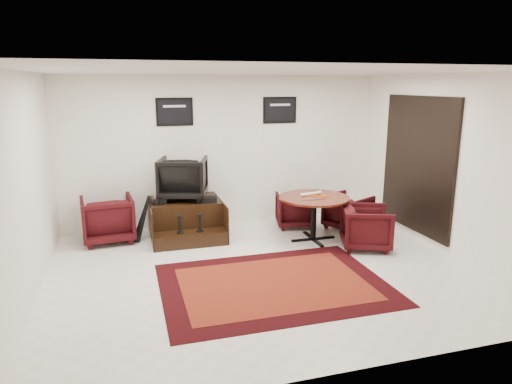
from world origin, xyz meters
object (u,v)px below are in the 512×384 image
at_px(meeting_table, 314,202).
at_px(table_chair_corner, 367,225).
at_px(table_chair_back, 295,208).
at_px(shine_podium, 186,219).
at_px(table_chair_window, 348,210).
at_px(shine_chair, 183,176).
at_px(armchair_side, 108,217).

relative_size(meeting_table, table_chair_corner, 1.53).
distance_m(table_chair_back, table_chair_corner, 1.59).
xyz_separation_m(shine_podium, table_chair_back, (2.06, -0.04, 0.05)).
xyz_separation_m(meeting_table, table_chair_corner, (0.68, -0.60, -0.29)).
bearing_deg(table_chair_corner, table_chair_window, 9.24).
xyz_separation_m(table_chair_back, table_chair_window, (0.89, -0.42, 0.01)).
height_order(shine_podium, table_chair_back, table_chair_back).
bearing_deg(table_chair_back, table_chair_corner, 128.63).
height_order(shine_chair, armchair_side, shine_chair).
xyz_separation_m(armchair_side, table_chair_window, (4.27, -0.53, -0.07)).
bearing_deg(table_chair_back, armchair_side, 10.64).
relative_size(shine_chair, table_chair_back, 1.19).
distance_m(table_chair_window, table_chair_corner, 1.03).
bearing_deg(table_chair_window, shine_chair, 52.03).
bearing_deg(table_chair_back, shine_chair, 7.62).
bearing_deg(table_chair_corner, meeting_table, 68.46).
xyz_separation_m(table_chair_back, table_chair_corner, (0.70, -1.43, 0.04)).
relative_size(table_chair_back, table_chair_window, 0.96).
bearing_deg(table_chair_corner, shine_podium, 81.94).
xyz_separation_m(shine_chair, table_chair_back, (2.06, -0.18, -0.71)).
distance_m(armchair_side, table_chair_window, 4.30).
bearing_deg(table_chair_window, meeting_table, 88.67).
bearing_deg(shine_chair, shine_podium, 105.93).
bearing_deg(armchair_side, shine_chair, 177.30).
bearing_deg(armchair_side, table_chair_corner, 153.73).
height_order(shine_podium, meeting_table, meeting_table).
relative_size(shine_chair, table_chair_corner, 1.08).
xyz_separation_m(shine_podium, table_chair_corner, (2.76, -1.47, 0.09)).
bearing_deg(meeting_table, table_chair_back, 91.75).
height_order(shine_podium, shine_chair, shine_chair).
bearing_deg(shine_chair, table_chair_window, -175.56).
xyz_separation_m(shine_podium, armchair_side, (-1.32, 0.07, 0.13)).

